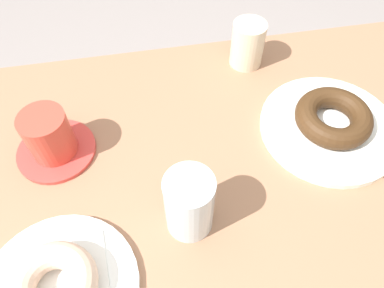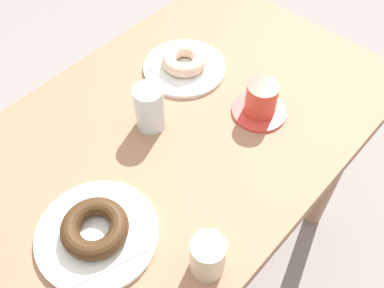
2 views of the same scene
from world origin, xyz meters
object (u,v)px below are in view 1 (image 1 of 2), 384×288
Objects in this scene: donut_sugar_ring at (53,285)px; water_glass at (189,204)px; donut_chocolate_ring at (333,117)px; sugar_jar at (248,44)px; plate_chocolate_ring at (328,128)px; coffee_cup at (50,138)px.

donut_sugar_ring is 0.20m from water_glass.
donut_sugar_ring is at bearing -157.13° from donut_chocolate_ring.
sugar_jar is (0.17, 0.32, -0.01)m from water_glass.
plate_chocolate_ring is 0.49m from donut_sugar_ring.
coffee_cup is at bearing 92.65° from donut_sugar_ring.
sugar_jar reaches higher than coffee_cup.
donut_chocolate_ring is 0.22m from sugar_jar.
water_glass is (0.18, 0.07, 0.02)m from donut_sugar_ring.
donut_sugar_ring is 0.52m from sugar_jar.
donut_sugar_ring is 1.26× the size of sugar_jar.
donut_sugar_ring is at bearing -160.09° from water_glass.
donut_chocolate_ring is 1.43× the size of sugar_jar.
water_glass reaches higher than donut_sugar_ring.
donut_chocolate_ring is 0.49m from donut_sugar_ring.
donut_chocolate_ring is at bearing 0.00° from plate_chocolate_ring.
plate_chocolate_ring is at bearing -4.79° from coffee_cup.
sugar_jar is (0.36, 0.38, 0.01)m from donut_sugar_ring.
donut_chocolate_ring is 0.29m from water_glass.
sugar_jar is at bearing 47.27° from donut_sugar_ring.
sugar_jar is (0.37, 0.16, 0.01)m from coffee_cup.
donut_sugar_ring is (-0.45, -0.19, 0.03)m from plate_chocolate_ring.
water_glass is at bearing -39.81° from coffee_cup.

